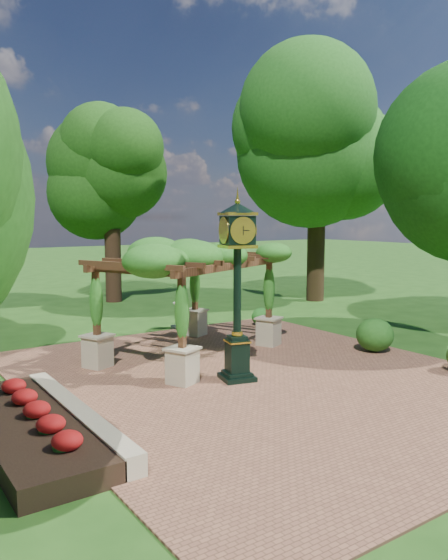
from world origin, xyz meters
TOP-DOWN VIEW (x-y plane):
  - ground at (0.00, 0.00)m, footprint 120.00×120.00m
  - brick_plaza at (0.00, 1.00)m, footprint 10.00×12.00m
  - border_wall at (-4.60, 0.50)m, footprint 0.35×5.00m
  - flower_bed at (-5.50, 0.50)m, footprint 1.50×5.00m
  - pedestal_clock at (-0.57, 1.13)m, footprint 0.99×0.99m
  - pergola at (-0.31, 3.70)m, footprint 5.90×4.94m
  - sundial at (1.37, 7.17)m, footprint 0.55×0.55m
  - shrub_mid at (4.20, 1.14)m, footprint 1.34×1.34m
  - shrub_back at (3.86, 5.83)m, footprint 0.84×0.84m
  - tree_north at (1.89, 14.05)m, footprint 3.98×3.98m
  - tree_east_far at (9.62, 9.16)m, footprint 6.08×6.08m

SIDE VIEW (x-z plane):
  - ground at x=0.00m, z-range 0.00..0.00m
  - brick_plaza at x=0.00m, z-range 0.00..0.04m
  - flower_bed at x=-5.50m, z-range 0.00..0.36m
  - border_wall at x=-4.60m, z-range 0.00..0.40m
  - shrub_back at x=3.86m, z-range 0.04..0.65m
  - sundial at x=1.37m, z-range -0.05..0.84m
  - shrub_mid at x=4.20m, z-range 0.04..0.97m
  - pedestal_clock at x=-0.57m, z-range 0.41..4.57m
  - pergola at x=-0.31m, z-range 1.03..4.20m
  - tree_north at x=1.89m, z-range 1.55..9.95m
  - tree_east_far at x=9.62m, z-range 1.92..12.12m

